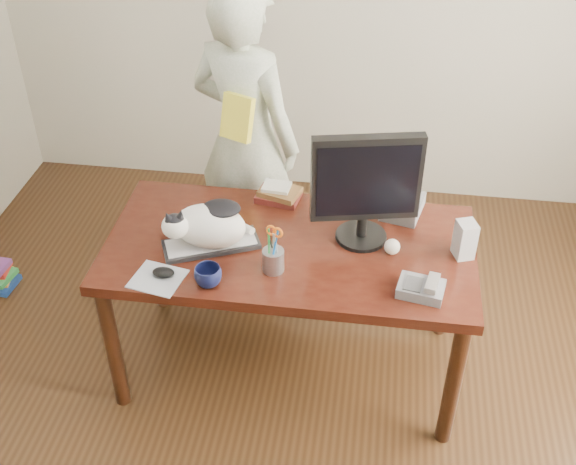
{
  "coord_description": "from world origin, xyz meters",
  "views": [
    {
      "loc": [
        0.34,
        -1.85,
        2.67
      ],
      "look_at": [
        0.0,
        0.55,
        0.85
      ],
      "focal_mm": 45.0,
      "sensor_mm": 36.0,
      "label": 1
    }
  ],
  "objects_px": {
    "book_stack": "(279,193)",
    "person": "(246,140)",
    "keyboard": "(211,244)",
    "mouse": "(163,272)",
    "desk": "(292,259)",
    "baseball": "(392,247)",
    "phone": "(422,288)",
    "pen_cup": "(273,258)",
    "monitor": "(366,184)",
    "calculator": "(403,206)",
    "coffee_mug": "(208,276)",
    "cat": "(207,225)",
    "speaker": "(465,239)"
  },
  "relations": [
    {
      "from": "phone",
      "to": "person",
      "type": "height_order",
      "value": "person"
    },
    {
      "from": "desk",
      "to": "cat",
      "type": "xyz_separation_m",
      "value": [
        -0.34,
        -0.15,
        0.27
      ]
    },
    {
      "from": "keyboard",
      "to": "phone",
      "type": "relative_size",
      "value": 2.17
    },
    {
      "from": "desk",
      "to": "person",
      "type": "relative_size",
      "value": 0.96
    },
    {
      "from": "speaker",
      "to": "calculator",
      "type": "bearing_deg",
      "value": 112.38
    },
    {
      "from": "person",
      "to": "keyboard",
      "type": "bearing_deg",
      "value": 112.73
    },
    {
      "from": "pen_cup",
      "to": "mouse",
      "type": "xyz_separation_m",
      "value": [
        -0.44,
        -0.11,
        -0.04
      ]
    },
    {
      "from": "calculator",
      "to": "cat",
      "type": "bearing_deg",
      "value": -141.8
    },
    {
      "from": "person",
      "to": "desk",
      "type": "bearing_deg",
      "value": 140.11
    },
    {
      "from": "monitor",
      "to": "calculator",
      "type": "height_order",
      "value": "monitor"
    },
    {
      "from": "phone",
      "to": "pen_cup",
      "type": "bearing_deg",
      "value": -174.92
    },
    {
      "from": "book_stack",
      "to": "person",
      "type": "relative_size",
      "value": 0.13
    },
    {
      "from": "mouse",
      "to": "phone",
      "type": "height_order",
      "value": "phone"
    },
    {
      "from": "keyboard",
      "to": "pen_cup",
      "type": "height_order",
      "value": "pen_cup"
    },
    {
      "from": "pen_cup",
      "to": "cat",
      "type": "bearing_deg",
      "value": 159.78
    },
    {
      "from": "mouse",
      "to": "coffee_mug",
      "type": "xyz_separation_m",
      "value": [
        0.19,
        -0.02,
        0.02
      ]
    },
    {
      "from": "phone",
      "to": "person",
      "type": "relative_size",
      "value": 0.12
    },
    {
      "from": "phone",
      "to": "speaker",
      "type": "height_order",
      "value": "speaker"
    },
    {
      "from": "desk",
      "to": "monitor",
      "type": "relative_size",
      "value": 3.09
    },
    {
      "from": "person",
      "to": "calculator",
      "type": "bearing_deg",
      "value": 176.22
    },
    {
      "from": "keyboard",
      "to": "cat",
      "type": "height_order",
      "value": "cat"
    },
    {
      "from": "coffee_mug",
      "to": "speaker",
      "type": "relative_size",
      "value": 0.65
    },
    {
      "from": "pen_cup",
      "to": "desk",
      "type": "bearing_deg",
      "value": 80.85
    },
    {
      "from": "book_stack",
      "to": "calculator",
      "type": "distance_m",
      "value": 0.58
    },
    {
      "from": "book_stack",
      "to": "calculator",
      "type": "height_order",
      "value": "book_stack"
    },
    {
      "from": "monitor",
      "to": "pen_cup",
      "type": "bearing_deg",
      "value": -156.46
    },
    {
      "from": "keyboard",
      "to": "book_stack",
      "type": "height_order",
      "value": "book_stack"
    },
    {
      "from": "monitor",
      "to": "phone",
      "type": "distance_m",
      "value": 0.48
    },
    {
      "from": "pen_cup",
      "to": "baseball",
      "type": "height_order",
      "value": "pen_cup"
    },
    {
      "from": "phone",
      "to": "book_stack",
      "type": "relative_size",
      "value": 0.9
    },
    {
      "from": "desk",
      "to": "calculator",
      "type": "height_order",
      "value": "calculator"
    },
    {
      "from": "baseball",
      "to": "calculator",
      "type": "distance_m",
      "value": 0.32
    },
    {
      "from": "pen_cup",
      "to": "mouse",
      "type": "relative_size",
      "value": 2.26
    },
    {
      "from": "desk",
      "to": "keyboard",
      "type": "bearing_deg",
      "value": -156.86
    },
    {
      "from": "keyboard",
      "to": "person",
      "type": "xyz_separation_m",
      "value": [
        0.0,
        0.79,
        0.07
      ]
    },
    {
      "from": "monitor",
      "to": "pen_cup",
      "type": "xyz_separation_m",
      "value": [
        -0.35,
        -0.25,
        -0.23
      ]
    },
    {
      "from": "mouse",
      "to": "baseball",
      "type": "xyz_separation_m",
      "value": [
        0.92,
        0.29,
        0.01
      ]
    },
    {
      "from": "baseball",
      "to": "mouse",
      "type": "bearing_deg",
      "value": -162.66
    },
    {
      "from": "book_stack",
      "to": "person",
      "type": "distance_m",
      "value": 0.45
    },
    {
      "from": "coffee_mug",
      "to": "book_stack",
      "type": "distance_m",
      "value": 0.67
    },
    {
      "from": "keyboard",
      "to": "mouse",
      "type": "distance_m",
      "value": 0.27
    },
    {
      "from": "monitor",
      "to": "phone",
      "type": "xyz_separation_m",
      "value": [
        0.26,
        -0.31,
        -0.26
      ]
    },
    {
      "from": "baseball",
      "to": "person",
      "type": "height_order",
      "value": "person"
    },
    {
      "from": "cat",
      "to": "phone",
      "type": "height_order",
      "value": "cat"
    },
    {
      "from": "cat",
      "to": "calculator",
      "type": "height_order",
      "value": "cat"
    },
    {
      "from": "cat",
      "to": "keyboard",
      "type": "bearing_deg",
      "value": 8.36
    },
    {
      "from": "phone",
      "to": "baseball",
      "type": "relative_size",
      "value": 2.96
    },
    {
      "from": "book_stack",
      "to": "mouse",
      "type": "bearing_deg",
      "value": -109.34
    },
    {
      "from": "desk",
      "to": "monitor",
      "type": "xyz_separation_m",
      "value": [
        0.31,
        -0.01,
        0.44
      ]
    },
    {
      "from": "desk",
      "to": "baseball",
      "type": "distance_m",
      "value": 0.48
    }
  ]
}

